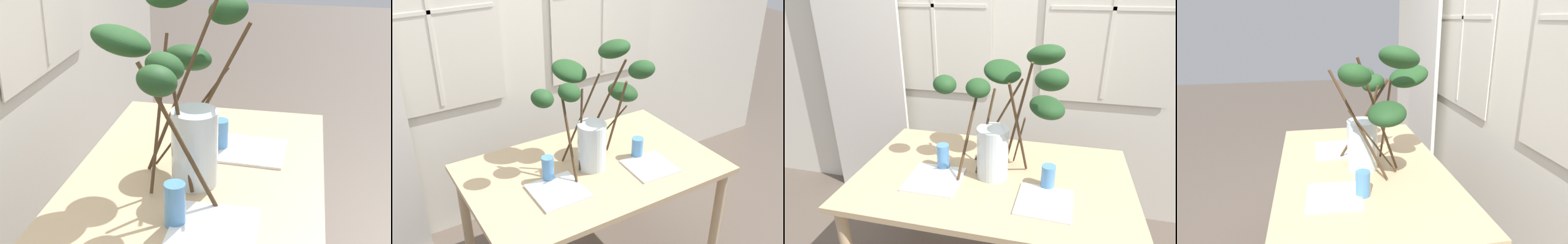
{
  "view_description": "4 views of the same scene",
  "coord_description": "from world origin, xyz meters",
  "views": [
    {
      "loc": [
        -1.73,
        -0.35,
        1.76
      ],
      "look_at": [
        -0.04,
        -0.01,
        1.01
      ],
      "focal_mm": 51.54,
      "sensor_mm": 36.0,
      "label": 1
    },
    {
      "loc": [
        -1.17,
        -1.88,
        2.19
      ],
      "look_at": [
        0.01,
        0.05,
        1.03
      ],
      "focal_mm": 41.39,
      "sensor_mm": 36.0,
      "label": 2
    },
    {
      "loc": [
        0.29,
        -1.49,
        1.73
      ],
      "look_at": [
        -0.07,
        0.02,
        1.06
      ],
      "focal_mm": 30.33,
      "sensor_mm": 36.0,
      "label": 3
    },
    {
      "loc": [
        1.67,
        -0.25,
        1.56
      ],
      "look_at": [
        0.04,
        0.05,
        1.04
      ],
      "focal_mm": 30.45,
      "sensor_mm": 36.0,
      "label": 4
    }
  ],
  "objects": [
    {
      "name": "back_wall_with_windows",
      "position": [
        -0.0,
        0.89,
        1.38
      ],
      "size": [
        4.82,
        0.14,
        2.76
      ],
      "color": "silver",
      "rests_on": "ground"
    },
    {
      "name": "plate_square_right",
      "position": [
        0.29,
        -0.18,
        0.76
      ],
      "size": [
        0.27,
        0.27,
        0.01
      ],
      "primitive_type": "cube",
      "rotation": [
        0.0,
        0.0,
        -0.06
      ],
      "color": "white",
      "rests_on": "dining_table"
    },
    {
      "name": "drinking_glass_blue_right",
      "position": [
        0.29,
        -0.04,
        0.82
      ],
      "size": [
        0.07,
        0.07,
        0.12
      ],
      "primitive_type": "cylinder",
      "color": "#4C84BC",
      "rests_on": "dining_table"
    },
    {
      "name": "dining_table",
      "position": [
        0.0,
        0.0,
        0.67
      ],
      "size": [
        1.45,
        0.91,
        0.76
      ],
      "color": "tan",
      "rests_on": "ground"
    },
    {
      "name": "vase_with_branches",
      "position": [
        0.07,
        0.07,
        1.12
      ],
      "size": [
        0.72,
        0.54,
        0.71
      ],
      "color": "silver",
      "rests_on": "dining_table"
    },
    {
      "name": "plate_square_left",
      "position": [
        -0.29,
        -0.12,
        0.77
      ],
      "size": [
        0.27,
        0.27,
        0.01
      ],
      "primitive_type": "cube",
      "rotation": [
        0.0,
        0.0,
        -0.0
      ],
      "color": "white",
      "rests_on": "dining_table"
    },
    {
      "name": "drinking_glass_blue_left",
      "position": [
        -0.28,
        0.01,
        0.83
      ],
      "size": [
        0.07,
        0.07,
        0.15
      ],
      "primitive_type": "cylinder",
      "color": "#4C84BC",
      "rests_on": "dining_table"
    }
  ]
}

